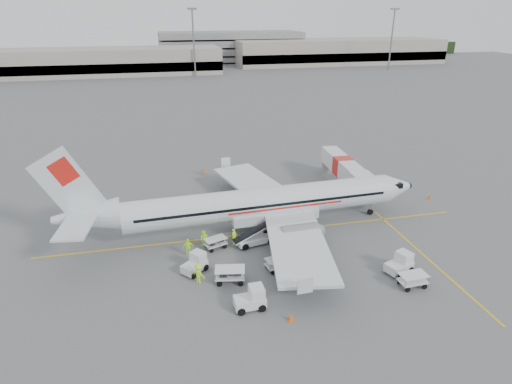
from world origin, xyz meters
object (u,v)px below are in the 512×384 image
jet_bridge (342,172)px  belt_loader (255,231)px  tug_fore (399,263)px  aircraft (264,183)px  tug_mid (250,298)px  tug_aft (194,263)px

jet_bridge → belt_loader: 18.91m
tug_fore → jet_bridge: bearing=60.9°
aircraft → jet_bridge: 16.18m
aircraft → tug_mid: size_ratio=15.55×
jet_bridge → belt_loader: size_ratio=2.96×
aircraft → tug_mid: aircraft is taller
aircraft → tug_mid: (-4.20, -12.56, -4.22)m
tug_mid → tug_fore: bearing=5.8°
aircraft → tug_mid: bearing=-110.9°
jet_bridge → belt_loader: bearing=-137.4°
tug_aft → tug_fore: bearing=-54.3°
tug_fore → tug_mid: 13.90m
aircraft → belt_loader: 5.05m
belt_loader → tug_mid: size_ratio=2.08×
tug_fore → tug_aft: (-17.46, 4.13, -0.05)m
aircraft → belt_loader: size_ratio=7.49×
belt_loader → tug_aft: bearing=-161.3°
tug_mid → tug_aft: size_ratio=1.06×
jet_bridge → aircraft: bearing=-141.8°
tug_fore → tug_aft: tug_fore is taller
jet_bridge → tug_mid: 27.71m
aircraft → belt_loader: aircraft is taller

